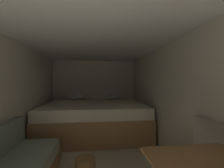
# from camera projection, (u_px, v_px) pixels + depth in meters

# --- Properties ---
(ground_plane) EXTENTS (7.08, 7.08, 0.00)m
(ground_plane) POSITION_uv_depth(u_px,v_px,m) (95.00, 167.00, 2.32)
(ground_plane) COLOR #B2A893
(wall_back) EXTENTS (2.65, 0.05, 1.98)m
(wall_back) POSITION_uv_depth(u_px,v_px,m) (94.00, 92.00, 4.86)
(wall_back) COLOR beige
(wall_back) RESTS_ON ground
(wall_left) EXTENTS (0.05, 5.08, 1.98)m
(wall_left) POSITION_uv_depth(u_px,v_px,m) (2.00, 104.00, 2.16)
(wall_left) COLOR beige
(wall_left) RESTS_ON ground
(wall_right) EXTENTS (0.05, 5.08, 1.98)m
(wall_right) POSITION_uv_depth(u_px,v_px,m) (175.00, 101.00, 2.46)
(wall_right) COLOR beige
(wall_right) RESTS_ON ground
(ceiling_slab) EXTENTS (2.65, 5.08, 0.05)m
(ceiling_slab) POSITION_uv_depth(u_px,v_px,m) (94.00, 35.00, 2.30)
(ceiling_slab) COLOR white
(ceiling_slab) RESTS_ON wall_left
(bed) EXTENTS (2.43, 1.92, 0.94)m
(bed) POSITION_uv_depth(u_px,v_px,m) (95.00, 118.00, 3.85)
(bed) COLOR #9E7247
(bed) RESTS_ON ground
(wicker_basket) EXTENTS (0.30, 0.30, 0.19)m
(wicker_basket) POSITION_uv_depth(u_px,v_px,m) (85.00, 164.00, 2.24)
(wicker_basket) COLOR olive
(wicker_basket) RESTS_ON ground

